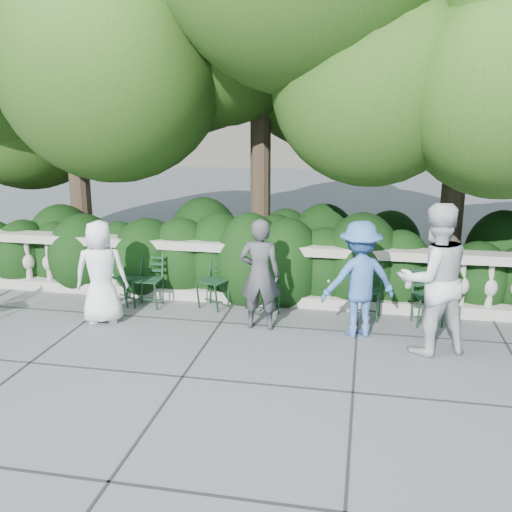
% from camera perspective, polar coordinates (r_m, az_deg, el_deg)
% --- Properties ---
extents(ground, '(90.00, 90.00, 0.00)m').
position_cam_1_polar(ground, '(7.72, -1.45, -9.06)').
color(ground, '#4F5157').
rests_on(ground, ground).
extents(balustrade, '(12.00, 0.44, 1.00)m').
position_cam_1_polar(balustrade, '(9.21, 0.96, -1.86)').
color(balustrade, '#9E998E').
rests_on(balustrade, ground).
extents(shrub_hedge, '(15.00, 2.60, 1.70)m').
position_cam_1_polar(shrub_hedge, '(10.49, 2.11, -2.58)').
color(shrub_hedge, black).
rests_on(shrub_hedge, ground).
extents(tree_canopy, '(15.04, 6.52, 6.78)m').
position_cam_1_polar(tree_canopy, '(10.16, 6.56, 19.40)').
color(tree_canopy, '#3F3023').
rests_on(tree_canopy, ground).
extents(chair_a, '(0.61, 0.63, 0.84)m').
position_cam_1_polar(chair_a, '(9.49, -13.41, -4.86)').
color(chair_a, black).
rests_on(chair_a, ground).
extents(chair_b, '(0.45, 0.49, 0.84)m').
position_cam_1_polar(chair_b, '(9.23, -10.93, -5.28)').
color(chair_b, black).
rests_on(chair_b, ground).
extents(chair_c, '(0.58, 0.61, 0.84)m').
position_cam_1_polar(chair_c, '(9.06, -4.78, -5.44)').
color(chair_c, black).
rests_on(chair_c, ground).
extents(chair_d, '(0.56, 0.59, 0.84)m').
position_cam_1_polar(chair_d, '(8.86, 1.10, -5.87)').
color(chair_d, black).
rests_on(chair_d, ground).
extents(chair_e, '(0.49, 0.53, 0.84)m').
position_cam_1_polar(chair_e, '(8.73, 10.78, -6.44)').
color(chair_e, black).
rests_on(chair_e, ground).
extents(chair_f, '(0.54, 0.57, 0.84)m').
position_cam_1_polar(chair_f, '(8.71, 16.94, -6.89)').
color(chair_f, black).
rests_on(chair_f, ground).
extents(person_businessman, '(0.86, 0.69, 1.54)m').
position_cam_1_polar(person_businessman, '(8.64, -15.25, -1.56)').
color(person_businessman, white).
rests_on(person_businessman, ground).
extents(person_woman_grey, '(0.61, 0.41, 1.61)m').
position_cam_1_polar(person_woman_grey, '(8.09, 0.38, -1.85)').
color(person_woman_grey, '#3C3C41').
rests_on(person_woman_grey, ground).
extents(person_casual_man, '(1.16, 1.05, 1.96)m').
position_cam_1_polar(person_casual_man, '(7.60, 17.32, -2.23)').
color(person_casual_man, silver).
rests_on(person_casual_man, ground).
extents(person_older_blue, '(1.20, 0.96, 1.63)m').
position_cam_1_polar(person_older_blue, '(7.96, 10.28, -2.32)').
color(person_older_blue, '#3863A8').
rests_on(person_older_blue, ground).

